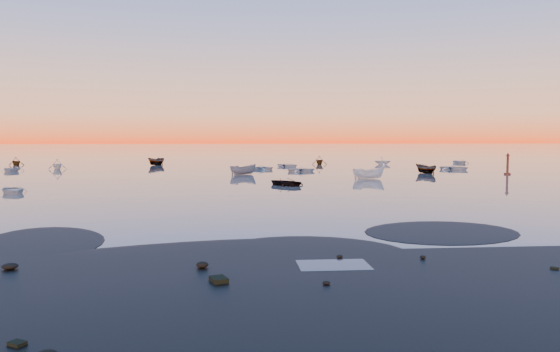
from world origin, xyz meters
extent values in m
plane|color=slate|center=(0.00, 100.00, 0.00)|extent=(600.00, 600.00, 0.00)
imported|color=white|center=(-29.38, 26.62, 0.00)|extent=(4.53, 3.57, 1.05)
imported|color=white|center=(10.06, 41.45, 0.00)|extent=(1.85, 4.32, 1.49)
cylinder|color=#49190F|center=(32.56, 48.01, 0.05)|extent=(0.93, 0.93, 0.31)
cylinder|color=#49190F|center=(32.56, 48.01, 1.35)|extent=(0.33, 0.33, 2.70)
cone|color=#49190F|center=(32.56, 48.01, 2.96)|extent=(0.62, 0.62, 0.52)
camera|label=1|loc=(-7.80, -28.87, 5.56)|focal=35.00mm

